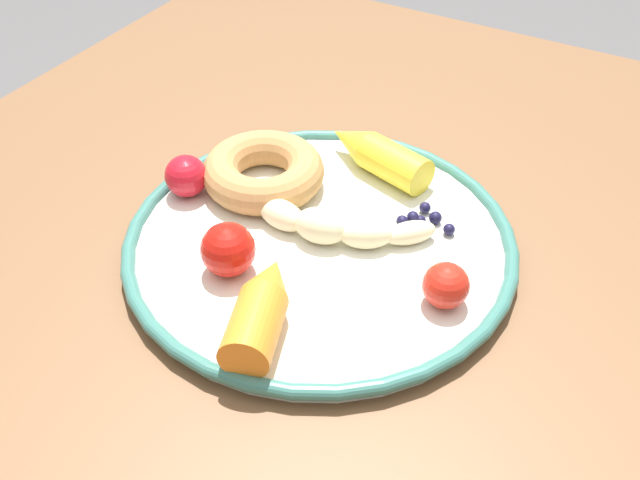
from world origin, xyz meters
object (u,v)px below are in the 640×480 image
object	(u,v)px
tomato_mid	(446,285)
donut	(263,171)
dining_table	(383,332)
banana	(324,222)
tomato_near	(186,176)
tomato_far	(228,250)
carrot_orange	(261,308)
carrot_yellow	(377,154)
blueberry_pile	(425,221)
plate	(320,243)

from	to	relation	value
tomato_mid	donut	bearing A→B (deg)	-16.13
dining_table	banana	world-z (taller)	banana
tomato_near	tomato_far	distance (m)	0.11
tomato_mid	tomato_far	distance (m)	0.17
donut	tomato_far	size ratio (longest dim) A/B	2.51
banana	carrot_orange	bearing A→B (deg)	95.69
carrot_yellow	blueberry_pile	distance (m)	0.09
plate	tomato_mid	bearing A→B (deg)	171.75
dining_table	banana	size ratio (longest dim) A/B	5.25
dining_table	carrot_yellow	bearing A→B (deg)	-57.57
plate	tomato_far	size ratio (longest dim) A/B	7.52
dining_table	carrot_orange	distance (m)	0.18
tomato_far	plate	bearing A→B (deg)	-123.50
carrot_yellow	tomato_far	size ratio (longest dim) A/B	2.62
carrot_orange	tomato_mid	world-z (taller)	carrot_orange
tomato_near	carrot_orange	bearing A→B (deg)	144.66
carrot_orange	tomato_far	distance (m)	0.07
dining_table	banana	bearing A→B (deg)	10.56
plate	donut	size ratio (longest dim) A/B	3.00
carrot_yellow	blueberry_pile	xyz separation A→B (m)	(-0.07, 0.06, -0.01)
donut	tomato_far	distance (m)	0.11
plate	carrot_orange	xyz separation A→B (m)	(-0.01, 0.10, 0.02)
dining_table	blueberry_pile	world-z (taller)	blueberry_pile
banana	tomato_near	xyz separation A→B (m)	(0.13, 0.01, 0.01)
plate	tomato_far	bearing A→B (deg)	56.50
plate	tomato_near	size ratio (longest dim) A/B	8.64
carrot_yellow	tomato_near	size ratio (longest dim) A/B	3.01
dining_table	tomato_near	size ratio (longest dim) A/B	25.60
carrot_orange	plate	bearing A→B (deg)	-84.38
dining_table	blueberry_pile	size ratio (longest dim) A/B	20.79
blueberry_pile	banana	bearing A→B (deg)	34.68
carrot_orange	tomato_near	distance (m)	0.18
tomato_near	donut	bearing A→B (deg)	-141.74
tomato_near	tomato_far	size ratio (longest dim) A/B	0.87
blueberry_pile	tomato_near	size ratio (longest dim) A/B	1.23
banana	tomato_far	size ratio (longest dim) A/B	4.24
blueberry_pile	tomato_mid	bearing A→B (deg)	122.91
banana	donut	distance (m)	0.09
plate	donut	world-z (taller)	donut
banana	carrot_yellow	bearing A→B (deg)	-88.31
plate	blueberry_pile	world-z (taller)	blueberry_pile
banana	dining_table	bearing A→B (deg)	-169.44
blueberry_pile	tomato_mid	size ratio (longest dim) A/B	1.30
banana	tomato_near	world-z (taller)	tomato_near
blueberry_pile	tomato_near	xyz separation A→B (m)	(0.20, 0.06, 0.01)
donut	blueberry_pile	bearing A→B (deg)	-173.55
dining_table	tomato_mid	size ratio (longest dim) A/B	27.05
blueberry_pile	dining_table	bearing A→B (deg)	70.34
donut	plate	bearing A→B (deg)	153.50
banana	blueberry_pile	xyz separation A→B (m)	(-0.07, -0.05, -0.00)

